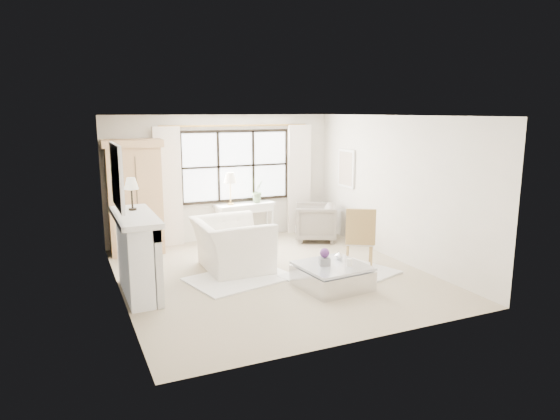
% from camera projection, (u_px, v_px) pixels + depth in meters
% --- Properties ---
extents(floor, '(5.50, 5.50, 0.00)m').
position_uv_depth(floor, '(273.00, 275.00, 8.59)').
color(floor, tan).
rests_on(floor, ground).
extents(ceiling, '(5.50, 5.50, 0.00)m').
position_uv_depth(ceiling, '(272.00, 116.00, 8.07)').
color(ceiling, white).
rests_on(ceiling, ground).
extents(wall_back, '(5.00, 0.00, 5.00)m').
position_uv_depth(wall_back, '(223.00, 178.00, 10.79)').
color(wall_back, beige).
rests_on(wall_back, ground).
extents(wall_front, '(5.00, 0.00, 5.00)m').
position_uv_depth(wall_front, '(365.00, 234.00, 5.87)').
color(wall_front, silver).
rests_on(wall_front, ground).
extents(wall_left, '(0.00, 5.50, 5.50)m').
position_uv_depth(wall_left, '(117.00, 210.00, 7.33)').
color(wall_left, beige).
rests_on(wall_left, ground).
extents(wall_right, '(0.00, 5.50, 5.50)m').
position_uv_depth(wall_right, '(395.00, 188.00, 9.33)').
color(wall_right, beige).
rests_on(wall_right, ground).
extents(window_pane, '(2.40, 0.02, 1.50)m').
position_uv_depth(window_pane, '(236.00, 166.00, 10.85)').
color(window_pane, silver).
rests_on(window_pane, wall_back).
extents(window_frame, '(2.50, 0.04, 1.50)m').
position_uv_depth(window_frame, '(236.00, 166.00, 10.84)').
color(window_frame, black).
rests_on(window_frame, wall_back).
extents(curtain_rod, '(3.30, 0.04, 0.04)m').
position_uv_depth(curtain_rod, '(236.00, 126.00, 10.62)').
color(curtain_rod, '#B0823D').
rests_on(curtain_rod, wall_back).
extents(curtain_left, '(0.55, 0.10, 2.47)m').
position_uv_depth(curtain_left, '(168.00, 187.00, 10.25)').
color(curtain_left, silver).
rests_on(curtain_left, ground).
extents(curtain_right, '(0.55, 0.10, 2.47)m').
position_uv_depth(curtain_right, '(299.00, 179.00, 11.45)').
color(curtain_right, white).
rests_on(curtain_right, ground).
extents(fireplace, '(0.58, 1.66, 1.26)m').
position_uv_depth(fireplace, '(135.00, 254.00, 7.56)').
color(fireplace, silver).
rests_on(fireplace, ground).
extents(mirror_frame, '(0.05, 1.15, 0.95)m').
position_uv_depth(mirror_frame, '(117.00, 176.00, 7.25)').
color(mirror_frame, silver).
rests_on(mirror_frame, wall_left).
extents(mirror_glass, '(0.02, 1.00, 0.80)m').
position_uv_depth(mirror_glass, '(119.00, 176.00, 7.26)').
color(mirror_glass, silver).
rests_on(mirror_glass, wall_left).
extents(art_frame, '(0.04, 0.62, 0.82)m').
position_uv_depth(art_frame, '(346.00, 169.00, 10.80)').
color(art_frame, silver).
rests_on(art_frame, wall_right).
extents(art_canvas, '(0.01, 0.52, 0.72)m').
position_uv_depth(art_canvas, '(346.00, 169.00, 10.79)').
color(art_canvas, '#BCA892').
rests_on(art_canvas, wall_right).
extents(mantel_lamp, '(0.22, 0.22, 0.51)m').
position_uv_depth(mantel_lamp, '(131.00, 185.00, 7.68)').
color(mantel_lamp, black).
rests_on(mantel_lamp, fireplace).
extents(armoire, '(1.15, 0.75, 2.24)m').
position_uv_depth(armoire, '(135.00, 196.00, 9.74)').
color(armoire, tan).
rests_on(armoire, floor).
extents(console_table, '(1.35, 0.62, 0.80)m').
position_uv_depth(console_table, '(245.00, 221.00, 10.94)').
color(console_table, white).
rests_on(console_table, floor).
extents(console_lamp, '(0.28, 0.28, 0.69)m').
position_uv_depth(console_lamp, '(230.00, 179.00, 10.61)').
color(console_lamp, '#B3893E').
rests_on(console_lamp, console_table).
extents(orchid_plant, '(0.35, 0.33, 0.50)m').
position_uv_depth(orchid_plant, '(258.00, 191.00, 10.92)').
color(orchid_plant, '#5D764E').
rests_on(orchid_plant, console_table).
extents(side_table, '(0.40, 0.40, 0.51)m').
position_uv_depth(side_table, '(257.00, 243.00, 9.39)').
color(side_table, white).
rests_on(side_table, floor).
extents(rug_left, '(1.87, 1.51, 0.03)m').
position_uv_depth(rug_left, '(240.00, 278.00, 8.38)').
color(rug_left, white).
rests_on(rug_left, floor).
extents(rug_right, '(2.13, 1.86, 0.03)m').
position_uv_depth(rug_right, '(341.00, 274.00, 8.57)').
color(rug_right, silver).
rests_on(rug_right, floor).
extents(club_armchair, '(1.22, 1.39, 0.90)m').
position_uv_depth(club_armchair, '(232.00, 245.00, 8.82)').
color(club_armchair, white).
rests_on(club_armchair, floor).
extents(wingback_chair, '(1.17, 1.16, 0.80)m').
position_uv_depth(wingback_chair, '(315.00, 222.00, 10.86)').
color(wingback_chair, gray).
rests_on(wingback_chair, floor).
extents(french_chair, '(0.66, 0.66, 1.08)m').
position_uv_depth(french_chair, '(359.00, 250.00, 9.03)').
color(french_chair, '#AC8548').
rests_on(french_chair, floor).
extents(coffee_table, '(1.09, 1.09, 0.38)m').
position_uv_depth(coffee_table, '(332.00, 276.00, 7.95)').
color(coffee_table, silver).
rests_on(coffee_table, floor).
extents(planter_box, '(0.21, 0.21, 0.12)m').
position_uv_depth(planter_box, '(325.00, 261.00, 7.88)').
color(planter_box, slate).
rests_on(planter_box, coffee_table).
extents(planter_flowers, '(0.15, 0.15, 0.15)m').
position_uv_depth(planter_flowers, '(325.00, 253.00, 7.85)').
color(planter_flowers, '#5C2D72').
rests_on(planter_flowers, planter_box).
extents(pillar_candle, '(0.08, 0.08, 0.12)m').
position_uv_depth(pillar_candle, '(349.00, 262.00, 7.83)').
color(pillar_candle, '#EEE5CF').
rests_on(pillar_candle, coffee_table).
extents(coffee_vase, '(0.14, 0.14, 0.14)m').
position_uv_depth(coffee_vase, '(339.00, 255.00, 8.18)').
color(coffee_vase, silver).
rests_on(coffee_vase, coffee_table).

